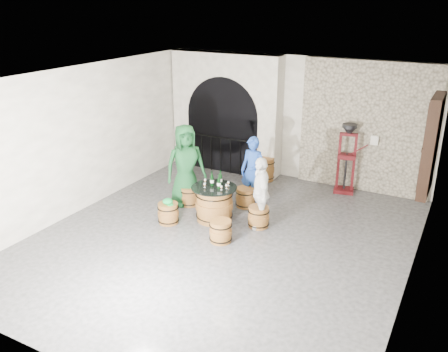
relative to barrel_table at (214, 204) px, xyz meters
The scene contains 31 objects.
ground 0.99m from the barrel_table, 51.01° to the right, with size 8.00×8.00×0.00m, color #2B2B2E.
wall_back 3.56m from the barrel_table, 80.07° to the left, with size 8.00×8.00×0.00m, color silver.
wall_front 4.90m from the barrel_table, 83.03° to the right, with size 8.00×8.00×0.00m, color silver.
wall_left 3.25m from the barrel_table, 166.33° to the right, with size 8.00×8.00×0.00m, color silver.
wall_right 4.31m from the barrel_table, ahead, with size 8.00×8.00×0.00m, color silver.
ceiling 2.97m from the barrel_table, 51.01° to the right, with size 8.00×8.00×0.00m, color beige.
stone_facing_panel 4.19m from the barrel_table, 53.65° to the left, with size 3.20×0.12×3.18m, color #ABA089.
arched_opening 3.52m from the barrel_table, 113.63° to the left, with size 3.10×0.60×3.19m.
shuttered_window 4.53m from the barrel_table, 23.12° to the left, with size 0.23×1.10×2.00m.
barrel_table is the anchor object (origin of this frame).
barrel_stool_left 1.01m from the barrel_table, 155.07° to the left, with size 0.46×0.46×0.45m.
barrel_stool_far 1.01m from the barrel_table, 73.22° to the left, with size 0.46×0.46×0.45m.
barrel_stool_right 1.01m from the barrel_table, ahead, with size 0.46×0.46×0.45m.
barrel_stool_near_right 1.01m from the barrel_table, 53.34° to the right, with size 0.46×0.46×0.45m.
barrel_stool_near_left 1.01m from the barrel_table, 142.74° to the right, with size 0.46×0.46×0.45m.
green_cap 1.00m from the barrel_table, 142.57° to the right, with size 0.26×0.22×0.12m.
person_green 1.25m from the barrel_table, 155.07° to the left, with size 0.92×0.60×1.89m, color #134621.
person_blue 1.30m from the barrel_table, 73.22° to the left, with size 0.59×0.38×1.61m, color #1C419C.
person_white 1.10m from the barrel_table, ahead, with size 0.90×0.38×1.54m, color white.
wine_bottle_left 0.52m from the barrel_table, 145.46° to the left, with size 0.08×0.08×0.32m.
wine_bottle_center 0.53m from the barrel_table, ahead, with size 0.08×0.08×0.32m.
wine_bottle_right 0.55m from the barrel_table, 78.38° to the left, with size 0.08×0.08×0.32m.
tasting_glass_a 0.48m from the barrel_table, 148.14° to the right, with size 0.05×0.05×0.10m, color #BB6D24, non-canonical shape.
tasting_glass_b 0.51m from the barrel_table, 11.49° to the left, with size 0.05×0.05×0.10m, color #BB6D24, non-canonical shape.
tasting_glass_c 0.53m from the barrel_table, 131.02° to the left, with size 0.05×0.05×0.10m, color #BB6D24, non-canonical shape.
tasting_glass_d 0.53m from the barrel_table, 43.89° to the left, with size 0.05×0.05×0.10m, color #BB6D24, non-canonical shape.
tasting_glass_e 0.48m from the barrel_table, 17.05° to the right, with size 0.05×0.05×0.10m, color #BB6D24, non-canonical shape.
tasting_glass_f 0.53m from the barrel_table, 158.45° to the left, with size 0.05×0.05×0.10m, color #BB6D24, non-canonical shape.
side_barrel 2.71m from the barrel_table, 89.50° to the left, with size 0.47×0.47×0.62m.
corking_press 3.60m from the barrel_table, 54.36° to the left, with size 0.74×0.47×1.73m.
control_box 4.21m from the barrel_table, 50.17° to the left, with size 0.18×0.10×0.22m, color silver.
Camera 1 is at (4.03, -7.39, 4.55)m, focal length 38.00 mm.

